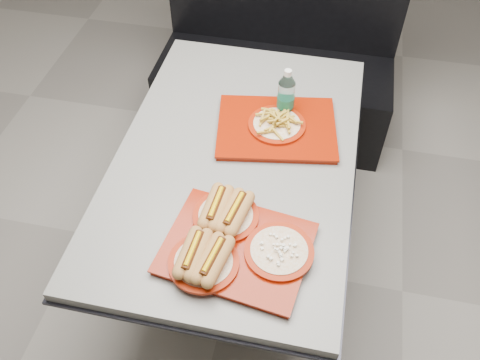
% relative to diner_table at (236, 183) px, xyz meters
% --- Properties ---
extents(ground, '(6.00, 6.00, 0.00)m').
position_rel_diner_table_xyz_m(ground, '(0.00, 0.00, -0.58)').
color(ground, gray).
rests_on(ground, ground).
extents(diner_table, '(0.92, 1.42, 0.75)m').
position_rel_diner_table_xyz_m(diner_table, '(0.00, 0.00, 0.00)').
color(diner_table, black).
rests_on(diner_table, ground).
extents(booth_bench, '(1.30, 0.57, 1.35)m').
position_rel_diner_table_xyz_m(booth_bench, '(0.00, 1.09, -0.18)').
color(booth_bench, black).
rests_on(booth_bench, ground).
extents(tray_near, '(0.50, 0.43, 0.10)m').
position_rel_diner_table_xyz_m(tray_near, '(0.08, -0.42, 0.20)').
color(tray_near, maroon).
rests_on(tray_near, diner_table).
extents(tray_far, '(0.52, 0.44, 0.09)m').
position_rel_diner_table_xyz_m(tray_far, '(0.13, 0.17, 0.19)').
color(tray_far, maroon).
rests_on(tray_far, diner_table).
extents(water_bottle, '(0.07, 0.07, 0.22)m').
position_rel_diner_table_xyz_m(water_bottle, '(0.15, 0.27, 0.26)').
color(water_bottle, silver).
rests_on(water_bottle, diner_table).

